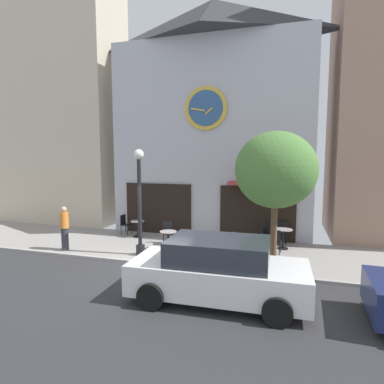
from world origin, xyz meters
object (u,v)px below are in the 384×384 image
Objects in this scene: cafe_table_near_curb at (233,240)px; parked_car_white at (218,270)px; cafe_chair_under_awning at (275,240)px; cafe_table_center at (283,235)px; cafe_chair_mid_row at (168,231)px; street_lamp at (140,202)px; pedestrian_orange at (64,228)px; cafe_table_center_right at (168,237)px; cafe_table_center_left at (138,226)px; cafe_chair_right_end at (282,231)px; cafe_chair_outer at (125,223)px; cafe_chair_facing_wall at (234,245)px; cafe_chair_near_lamp at (267,231)px; street_tree at (276,170)px.

parked_car_white is (0.31, -3.96, 0.28)m from cafe_table_near_curb.
cafe_table_center is at bearing 70.27° from cafe_chair_under_awning.
cafe_chair_under_awning is 1.00× the size of cafe_chair_mid_row.
pedestrian_orange is at bearing -175.17° from street_lamp.
cafe_chair_under_awning is at bearing 9.43° from cafe_table_center_right.
cafe_table_center is 0.18× the size of parked_car_white.
cafe_table_center_left is 6.19m from cafe_chair_right_end.
cafe_chair_right_end reaches higher than cafe_table_center_right.
pedestrian_orange is 6.96m from parked_car_white.
cafe_chair_mid_row is at bearing -20.75° from cafe_chair_outer.
pedestrian_orange is 0.38× the size of parked_car_white.
cafe_chair_under_awning is at bearing -2.22° from cafe_chair_mid_row.
cafe_chair_under_awning and cafe_chair_mid_row have the same top height.
street_lamp is at bearing -161.97° from cafe_chair_under_awning.
cafe_chair_facing_wall is 1.00× the size of cafe_chair_under_awning.
street_lamp reaches higher than cafe_chair_near_lamp.
cafe_table_center is at bearing -87.09° from cafe_chair_right_end.
cafe_table_near_curb is at bearing 19.98° from street_lamp.
cafe_table_near_curb is at bearing 102.35° from cafe_chair_facing_wall.
street_tree is 3.25m from cafe_table_near_curb.
cafe_table_center_left is (-5.92, 2.39, -2.65)m from street_tree.
street_tree reaches higher than cafe_chair_outer.
cafe_table_center is 0.86× the size of cafe_chair_right_end.
cafe_chair_near_lamp is (-0.64, 0.52, -0.01)m from cafe_table_center.
parked_car_white is at bearing -113.21° from street_tree.
street_tree is 2.59× the size of pedestrian_orange.
cafe_table_center is (6.19, -0.10, 0.07)m from cafe_table_center_left.
street_tree is 4.81× the size of cafe_chair_near_lamp.
cafe_chair_facing_wall is 1.75m from cafe_chair_under_awning.
cafe_chair_near_lamp is at bearing 1.65° from cafe_chair_outer.
cafe_table_near_curb is 0.93× the size of cafe_table_center.
street_lamp reaches higher than cafe_table_near_curb.
cafe_chair_facing_wall is 0.54× the size of pedestrian_orange.
parked_car_white is at bearing -55.84° from cafe_chair_mid_row.
street_tree is 4.81× the size of cafe_chair_under_awning.
cafe_chair_outer is (-6.95, 0.34, -0.01)m from cafe_table_center.
cafe_chair_near_lamp is at bearing 33.06° from street_lamp.
cafe_chair_outer is at bearing 70.94° from pedestrian_orange.
cafe_chair_right_end is at bearing 81.54° from cafe_chair_under_awning.
parked_car_white is at bearing -47.57° from cafe_table_center_left.
cafe_table_center_right is (2.02, -1.50, 0.02)m from cafe_table_center_left.
pedestrian_orange is (-7.30, -3.04, 0.33)m from cafe_chair_near_lamp.
cafe_table_center is 0.86× the size of cafe_chair_facing_wall.
cafe_chair_near_lamp is (1.13, 1.64, 0.05)m from cafe_table_near_curb.
cafe_table_center_right is 4.02m from cafe_chair_near_lamp.
cafe_chair_under_awning is (-0.23, -1.54, 0.00)m from cafe_chair_right_end.
cafe_chair_right_end is at bearing 76.35° from parked_car_white.
cafe_table_center_right is 0.43× the size of pedestrian_orange.
street_tree is at bearing 66.79° from parked_car_white.
street_tree is 3.84m from cafe_chair_near_lamp.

